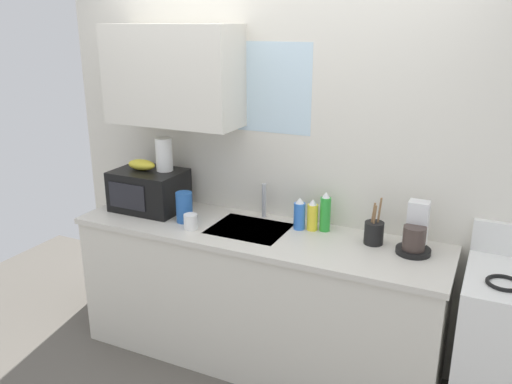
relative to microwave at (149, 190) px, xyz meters
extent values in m
cube|color=silver|center=(0.82, 0.30, 0.21)|extent=(3.08, 0.10, 2.50)
cube|color=silver|center=(0.17, 0.09, 0.75)|extent=(0.88, 0.32, 0.62)
cube|color=silver|center=(0.76, 0.26, 0.69)|extent=(0.56, 0.02, 0.55)
cube|color=silver|center=(0.82, -0.05, -0.60)|extent=(2.28, 0.60, 0.86)
cube|color=beige|center=(0.82, -0.05, -0.15)|extent=(2.31, 0.63, 0.03)
cube|color=#9EA0A5|center=(0.76, -0.03, -0.21)|extent=(0.46, 0.38, 0.14)
cylinder|color=#B2B5BA|center=(0.76, 0.19, -0.02)|extent=(0.03, 0.03, 0.23)
torus|color=black|center=(2.20, -0.15, -0.13)|extent=(0.17, 0.17, 0.02)
cube|color=black|center=(0.00, 0.00, 0.00)|extent=(0.46, 0.34, 0.27)
cube|color=black|center=(-0.05, -0.17, 0.00)|extent=(0.28, 0.01, 0.17)
ellipsoid|color=gold|center=(-0.05, 0.00, 0.17)|extent=(0.20, 0.11, 0.07)
cylinder|color=white|center=(0.10, 0.05, 0.24)|extent=(0.11, 0.11, 0.22)
cylinder|color=black|center=(1.74, 0.03, -0.12)|extent=(0.19, 0.19, 0.03)
cylinder|color=#3F332D|center=(1.74, 0.02, -0.04)|extent=(0.12, 0.12, 0.13)
cube|color=silver|center=(1.74, 0.10, 0.01)|extent=(0.11, 0.09, 0.26)
cylinder|color=blue|center=(1.04, 0.10, -0.05)|extent=(0.07, 0.07, 0.17)
cone|color=white|center=(1.04, 0.10, 0.05)|extent=(0.05, 0.05, 0.04)
cylinder|color=yellow|center=(1.12, 0.12, -0.05)|extent=(0.07, 0.07, 0.16)
cone|color=white|center=(1.12, 0.12, 0.04)|extent=(0.05, 0.05, 0.04)
cylinder|color=green|center=(1.19, 0.14, -0.03)|extent=(0.06, 0.06, 0.21)
cone|color=white|center=(1.19, 0.14, 0.09)|extent=(0.05, 0.05, 0.04)
cylinder|color=#2659A5|center=(0.34, -0.10, -0.04)|extent=(0.10, 0.10, 0.19)
cylinder|color=white|center=(0.44, -0.19, -0.09)|extent=(0.08, 0.08, 0.09)
cylinder|color=black|center=(1.51, 0.07, -0.07)|extent=(0.11, 0.11, 0.13)
cylinder|color=olive|center=(1.49, 0.07, 0.01)|extent=(0.03, 0.03, 0.20)
cylinder|color=olive|center=(1.52, 0.08, 0.02)|extent=(0.03, 0.02, 0.24)
cylinder|color=olive|center=(1.51, 0.05, 0.01)|extent=(0.03, 0.03, 0.20)
camera|label=1|loc=(2.09, -2.73, 1.08)|focal=36.92mm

